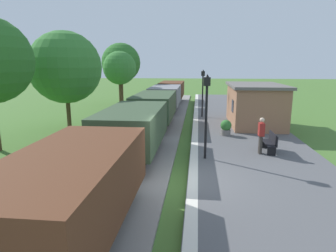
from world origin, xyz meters
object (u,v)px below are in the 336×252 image
object	(u,v)px
tree_field_left	(120,68)
bench_near_hut	(270,142)
station_hut	(255,104)
bench_down_platform	(240,109)
person_waiting	(261,134)
lamp_post_far	(203,84)
tree_trackside_far	(65,68)
potted_planter	(226,127)
tree_field_distant	(121,63)
lamp_post_near	(207,101)
freight_train	(155,108)

from	to	relation	value
tree_field_left	bench_near_hut	bearing A→B (deg)	-48.84
station_hut	bench_near_hut	bearing A→B (deg)	-93.63
bench_down_platform	person_waiting	xyz separation A→B (m)	(-0.53, -10.78, 0.46)
lamp_post_far	tree_trackside_far	bearing A→B (deg)	-155.00
bench_down_platform	potted_planter	xyz separation A→B (m)	(-1.80, -7.36, 0.00)
bench_down_platform	tree_field_distant	size ratio (longest dim) A/B	0.23
lamp_post_near	potted_planter	bearing A→B (deg)	73.36
freight_train	lamp_post_far	size ratio (longest dim) A/B	8.81
station_hut	lamp_post_far	size ratio (longest dim) A/B	1.57
lamp_post_near	lamp_post_far	xyz separation A→B (m)	(0.00, 10.43, 0.00)
person_waiting	tree_field_left	bearing A→B (deg)	-50.70
freight_train	bench_down_platform	bearing A→B (deg)	37.18
person_waiting	tree_trackside_far	xyz separation A→B (m)	(-11.67, 5.24, 2.94)
freight_train	lamp_post_near	bearing A→B (deg)	-64.45
bench_near_hut	tree_field_left	xyz separation A→B (m)	(-10.48, 11.99, 3.27)
freight_train	lamp_post_near	size ratio (longest dim) A/B	8.81
bench_down_platform	potted_planter	size ratio (longest dim) A/B	1.64
bench_near_hut	station_hut	bearing A→B (deg)	86.37
freight_train	tree_trackside_far	world-z (taller)	tree_trackside_far
tree_trackside_far	bench_near_hut	bearing A→B (deg)	-21.85
station_hut	lamp_post_near	bearing A→B (deg)	-114.51
tree_field_distant	bench_near_hut	bearing A→B (deg)	-55.91
person_waiting	tree_field_distant	world-z (taller)	tree_field_distant
tree_trackside_far	tree_field_left	world-z (taller)	tree_trackside_far
station_hut	bench_near_hut	world-z (taller)	station_hut
bench_down_platform	tree_field_distant	distance (m)	14.20
station_hut	tree_field_left	xyz separation A→B (m)	(-10.89, 5.57, 2.34)
potted_planter	tree_trackside_far	size ratio (longest dim) A/B	0.14
tree_field_left	freight_train	bearing A→B (deg)	-57.46
freight_train	station_hut	bearing A→B (deg)	6.98
tree_trackside_far	station_hut	bearing A→B (deg)	6.89
potted_planter	tree_field_distant	size ratio (longest dim) A/B	0.14
lamp_post_far	tree_field_left	size ratio (longest dim) A/B	0.67
tree_trackside_far	tree_field_distant	size ratio (longest dim) A/B	0.99
person_waiting	tree_field_left	distance (m)	16.09
person_waiting	freight_train	bearing A→B (deg)	-44.92
freight_train	lamp_post_near	distance (m)	7.75
bench_down_platform	person_waiting	world-z (taller)	person_waiting
person_waiting	potted_planter	size ratio (longest dim) A/B	1.87
tree_trackside_far	person_waiting	bearing A→B (deg)	-24.16
bench_down_platform	potted_planter	distance (m)	7.57
lamp_post_near	tree_field_distant	xyz separation A→B (m)	(-8.68, 18.70, 1.69)
freight_train	lamp_post_near	world-z (taller)	lamp_post_near
person_waiting	lamp_post_far	distance (m)	9.95
lamp_post_far	tree_field_distant	xyz separation A→B (m)	(-8.68, 8.28, 1.69)
bench_down_platform	lamp_post_near	size ratio (longest dim) A/B	0.41
station_hut	potted_planter	xyz separation A→B (m)	(-2.21, -3.34, -0.93)
person_waiting	lamp_post_far	xyz separation A→B (m)	(-2.57, 9.48, 1.62)
person_waiting	potted_planter	xyz separation A→B (m)	(-1.27, 3.42, -0.46)
freight_train	potted_planter	xyz separation A→B (m)	(4.59, -2.51, -0.67)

